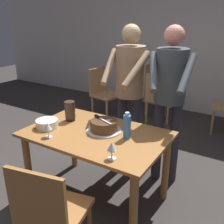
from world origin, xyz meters
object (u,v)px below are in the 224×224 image
wine_glass_far (112,147)px  person_cutting_cake (130,85)px  cake_on_platter (104,126)px  cake_knife (100,118)px  main_dining_table (96,144)px  background_chair_2 (158,95)px  wine_glass_near (48,127)px  chair_near_side (50,212)px  background_chair_3 (103,91)px  background_chair_0 (139,85)px  hurricane_lamp (70,111)px  water_bottle (127,126)px  person_standing_beside (170,90)px  plate_stack (47,124)px

wine_glass_far → person_cutting_cake: (-0.36, 0.97, 0.22)m
cake_on_platter → cake_knife: 0.10m
main_dining_table → background_chair_2: (-0.27, 2.24, -0.13)m
wine_glass_near → chair_near_side: size_ratio=0.16×
main_dining_table → wine_glass_far: 0.55m
background_chair_3 → cake_knife: bearing=-57.4°
cake_on_platter → background_chair_3: background_chair_3 is taller
wine_glass_far → chair_near_side: chair_near_side is taller
main_dining_table → background_chair_0: background_chair_0 is taller
wine_glass_far → main_dining_table: bearing=139.3°
cake_knife → hurricane_lamp: bearing=177.5°
wine_glass_near → chair_near_side: bearing=-46.8°
main_dining_table → background_chair_0: 2.86m
wine_glass_far → water_bottle: (-0.07, 0.38, 0.01)m
background_chair_0 → background_chair_3: bearing=-116.2°
wine_glass_near → person_standing_beside: 1.27m
water_bottle → chair_near_side: 0.95m
water_bottle → background_chair_3: bearing=128.5°
main_dining_table → chair_near_side: 0.83m
hurricane_lamp → wine_glass_near: bearing=-78.1°
cake_knife → background_chair_0: background_chair_0 is taller
cake_knife → plate_stack: 0.53m
main_dining_table → cake_on_platter: (0.05, 0.07, 0.17)m
hurricane_lamp → chair_near_side: 1.14m
water_bottle → background_chair_3: size_ratio=0.28×
person_cutting_cake → person_standing_beside: same height
main_dining_table → wine_glass_near: bearing=-136.8°
main_dining_table → person_standing_beside: bearing=55.2°
person_cutting_cake → plate_stack: bearing=-122.4°
background_chair_0 → chair_near_side: bearing=-74.1°
plate_stack → background_chair_0: size_ratio=0.24×
plate_stack → wine_glass_far: bearing=-11.3°
cake_knife → water_bottle: 0.33m
cake_knife → wine_glass_far: (0.40, -0.42, -0.01)m
hurricane_lamp → person_standing_beside: person_standing_beside is taller
main_dining_table → background_chair_0: size_ratio=1.49×
wine_glass_far → hurricane_lamp: bearing=150.9°
main_dining_table → cake_on_platter: 0.19m
main_dining_table → chair_near_side: size_ratio=1.49×
cake_on_platter → person_cutting_cake: person_cutting_cake is taller
hurricane_lamp → background_chair_0: 2.67m
wine_glass_near → person_standing_beside: bearing=51.0°
cake_knife → plate_stack: bearing=-152.1°
background_chair_0 → background_chair_3: 0.83m
person_cutting_cake → background_chair_2: person_cutting_cake is taller
wine_glass_far → background_chair_2: 2.66m
main_dining_table → person_cutting_cake: size_ratio=0.78×
wine_glass_far → chair_near_side: bearing=-114.8°
cake_on_platter → background_chair_0: background_chair_0 is taller
water_bottle → hurricane_lamp: (-0.71, 0.06, -0.01)m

